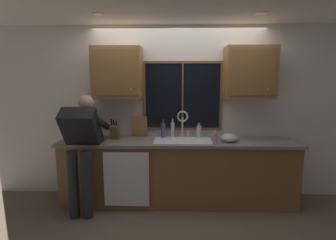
{
  "coord_description": "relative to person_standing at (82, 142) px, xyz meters",
  "views": [
    {
      "loc": [
        -0.05,
        -3.82,
        1.74
      ],
      "look_at": [
        -0.14,
        -0.3,
        1.21
      ],
      "focal_mm": 27.35,
      "sensor_mm": 36.0,
      "label": 1
    }
  ],
  "objects": [
    {
      "name": "back_wall",
      "position": [
        1.25,
        0.67,
        0.31
      ],
      "size": [
        5.66,
        0.12,
        2.55
      ],
      "primitive_type": "cube",
      "color": "silver",
      "rests_on": "floor"
    },
    {
      "name": "bottle_amber_small",
      "position": [
        1.04,
        0.49,
        0.07
      ],
      "size": [
        0.07,
        0.07,
        0.27
      ],
      "color": "#334C8C",
      "rests_on": "countertop"
    },
    {
      "name": "knife_block",
      "position": [
        0.35,
        0.37,
        0.07
      ],
      "size": [
        0.12,
        0.18,
        0.32
      ],
      "color": "brown",
      "rests_on": "countertop"
    },
    {
      "name": "countertop",
      "position": [
        1.25,
        0.3,
        -0.06
      ],
      "size": [
        3.32,
        0.62,
        0.04
      ],
      "primitive_type": "cube",
      "color": "slate",
      "rests_on": "lower_cabinet_run"
    },
    {
      "name": "person_standing",
      "position": [
        0.0,
        0.0,
        0.0
      ],
      "size": [
        0.53,
        0.69,
        1.56
      ],
      "color": "#262628",
      "rests_on": "floor"
    },
    {
      "name": "window_glass",
      "position": [
        1.32,
        0.61,
        0.56
      ],
      "size": [
        1.1,
        0.02,
        0.95
      ],
      "primitive_type": "cube",
      "color": "black"
    },
    {
      "name": "upper_cabinet_left",
      "position": [
        0.39,
        0.44,
        0.9
      ],
      "size": [
        0.69,
        0.36,
        0.72
      ],
      "color": "olive"
    },
    {
      "name": "faucet",
      "position": [
        1.33,
        0.49,
        0.21
      ],
      "size": [
        0.18,
        0.09,
        0.4
      ],
      "color": "silver",
      "rests_on": "countertop"
    },
    {
      "name": "window_frame_top",
      "position": [
        1.32,
        0.6,
        1.06
      ],
      "size": [
        1.17,
        0.02,
        0.04
      ],
      "primitive_type": "cube",
      "color": "brown"
    },
    {
      "name": "sink",
      "position": [
        1.32,
        0.31,
        -0.14
      ],
      "size": [
        0.8,
        0.46,
        0.21
      ],
      "color": "silver",
      "rests_on": "lower_cabinet_run"
    },
    {
      "name": "lower_cabinet_run",
      "position": [
        1.25,
        0.32,
        -0.52
      ],
      "size": [
        3.26,
        0.58,
        0.88
      ],
      "primitive_type": "cube",
      "color": "brown",
      "rests_on": "floor"
    },
    {
      "name": "soap_dispenser",
      "position": [
        1.74,
        0.09,
        0.03
      ],
      "size": [
        0.06,
        0.07,
        0.2
      ],
      "color": "pink",
      "rests_on": "countertop"
    },
    {
      "name": "bottle_tall_clear",
      "position": [
        1.56,
        0.51,
        0.05
      ],
      "size": [
        0.07,
        0.07,
        0.23
      ],
      "color": "#B7B7BC",
      "rests_on": "countertop"
    },
    {
      "name": "dishwasher_front",
      "position": [
        0.57,
        0.01,
        -0.5
      ],
      "size": [
        0.6,
        0.02,
        0.74
      ],
      "primitive_type": "cube",
      "color": "white"
    },
    {
      "name": "window_frame_right",
      "position": [
        1.89,
        0.6,
        0.56
      ],
      "size": [
        0.03,
        0.02,
        0.95
      ],
      "primitive_type": "cube",
      "color": "brown"
    },
    {
      "name": "cutting_board",
      "position": [
        0.68,
        0.53,
        0.12
      ],
      "size": [
        0.24,
        0.09,
        0.32
      ],
      "primitive_type": "cube",
      "rotation": [
        0.21,
        0.0,
        0.0
      ],
      "color": "#997047",
      "rests_on": "countertop"
    },
    {
      "name": "upper_cabinet_right",
      "position": [
        2.24,
        0.44,
        0.9
      ],
      "size": [
        0.69,
        0.36,
        0.72
      ],
      "color": "olive"
    },
    {
      "name": "window_frame_bottom",
      "position": [
        1.32,
        0.6,
        0.07
      ],
      "size": [
        1.17,
        0.02,
        0.04
      ],
      "primitive_type": "cube",
      "color": "brown"
    },
    {
      "name": "ceiling_downlight_left",
      "position": [
        0.28,
        0.01,
        1.58
      ],
      "size": [
        0.14,
        0.14,
        0.01
      ],
      "primitive_type": "cylinder",
      "color": "#FFEAB2"
    },
    {
      "name": "bottle_green_glass",
      "position": [
        1.17,
        0.51,
        0.08
      ],
      "size": [
        0.05,
        0.05,
        0.29
      ],
      "color": "#B7B7BC",
      "rests_on": "countertop"
    },
    {
      "name": "window_mullion_center",
      "position": [
        1.32,
        0.59,
        0.56
      ],
      "size": [
        0.02,
        0.02,
        0.95
      ],
      "primitive_type": "cube",
      "color": "brown"
    },
    {
      "name": "ceiling_downlight_right",
      "position": [
        2.23,
        0.01,
        1.58
      ],
      "size": [
        0.14,
        0.14,
        0.01
      ],
      "primitive_type": "cylinder",
      "color": "#FFEAB2"
    },
    {
      "name": "window_frame_left",
      "position": [
        0.75,
        0.6,
        0.56
      ],
      "size": [
        0.03,
        0.02,
        0.95
      ],
      "primitive_type": "cube",
      "color": "brown"
    },
    {
      "name": "mixing_bowl",
      "position": [
        1.96,
        0.25,
        0.01
      ],
      "size": [
        0.24,
        0.24,
        0.12
      ],
      "primitive_type": "ellipsoid",
      "color": "#B7B7BC",
      "rests_on": "countertop"
    }
  ]
}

